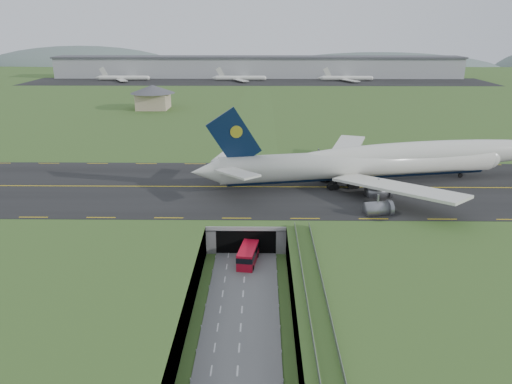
{
  "coord_description": "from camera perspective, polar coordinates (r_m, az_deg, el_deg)",
  "views": [
    {
      "loc": [
        3.16,
        -83.13,
        43.86
      ],
      "look_at": [
        1.85,
        20.0,
        9.17
      ],
      "focal_mm": 35.0,
      "sensor_mm": 36.0,
      "label": 1
    }
  ],
  "objects": [
    {
      "name": "service_building",
      "position": [
        242.45,
        -11.7,
        10.82
      ],
      "size": [
        20.73,
        20.73,
        11.25
      ],
      "rotation": [
        0.0,
        0.0,
        -0.01
      ],
      "color": "#C1A88B",
      "rests_on": "ground"
    },
    {
      "name": "tunnel_portal",
      "position": [
        107.8,
        -1.01,
        -3.5
      ],
      "size": [
        17.0,
        22.3,
        6.0
      ],
      "color": "gray",
      "rests_on": "ground"
    },
    {
      "name": "distant_hills",
      "position": [
        518.98,
        7.71,
        13.14
      ],
      "size": [
        700.0,
        91.0,
        60.0
      ],
      "color": "slate",
      "rests_on": "ground"
    },
    {
      "name": "trench_road",
      "position": [
        87.44,
        -1.47,
        -11.45
      ],
      "size": [
        12.0,
        75.0,
        0.2
      ],
      "primitive_type": "cube",
      "color": "slate",
      "rests_on": "ground"
    },
    {
      "name": "shuttle_tram",
      "position": [
        96.52,
        -0.93,
        -7.24
      ],
      "size": [
        4.26,
        8.54,
        3.32
      ],
      "rotation": [
        0.0,
        0.0,
        -0.15
      ],
      "color": "red",
      "rests_on": "ground"
    },
    {
      "name": "airfield_deck",
      "position": [
        92.68,
        -1.31,
        -7.57
      ],
      "size": [
        800.0,
        800.0,
        6.0
      ],
      "primitive_type": "cube",
      "color": "gray",
      "rests_on": "ground"
    },
    {
      "name": "taxiway",
      "position": [
        122.16,
        -0.79,
        0.58
      ],
      "size": [
        800.0,
        44.0,
        0.18
      ],
      "primitive_type": "cube",
      "color": "black",
      "rests_on": "airfield_deck"
    },
    {
      "name": "ground",
      "position": [
        94.05,
        -1.3,
        -9.22
      ],
      "size": [
        900.0,
        900.0,
        0.0
      ],
      "primitive_type": "plane",
      "color": "#3D5A24",
      "rests_on": "ground"
    },
    {
      "name": "guideway",
      "position": [
        75.13,
        6.77,
        -12.41
      ],
      "size": [
        3.0,
        53.0,
        7.05
      ],
      "color": "#A8A8A3",
      "rests_on": "ground"
    },
    {
      "name": "jumbo_jet",
      "position": [
        128.52,
        14.73,
        3.44
      ],
      "size": [
        98.27,
        61.75,
        20.84
      ],
      "rotation": [
        0.0,
        0.0,
        0.2
      ],
      "color": "silver",
      "rests_on": "ground"
    },
    {
      "name": "cargo_terminal",
      "position": [
        383.73,
        0.24,
        14.12
      ],
      "size": [
        320.0,
        67.0,
        15.6
      ],
      "color": "#B2B2B2",
      "rests_on": "ground"
    }
  ]
}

